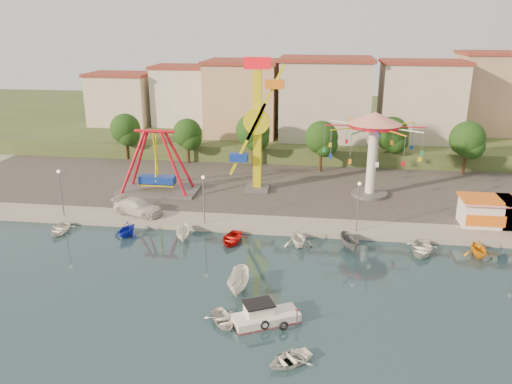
% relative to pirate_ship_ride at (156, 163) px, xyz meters
% --- Properties ---
extents(ground, '(200.00, 200.00, 0.00)m').
position_rel_pirate_ship_ride_xyz_m(ground, '(16.20, -22.27, -4.39)').
color(ground, '#132B35').
rests_on(ground, ground).
extents(quay_deck, '(200.00, 100.00, 0.60)m').
position_rel_pirate_ship_ride_xyz_m(quay_deck, '(16.20, 39.73, -4.09)').
color(quay_deck, '#9E998E').
rests_on(quay_deck, ground).
extents(asphalt_pad, '(90.00, 28.00, 0.01)m').
position_rel_pirate_ship_ride_xyz_m(asphalt_pad, '(16.20, 7.73, -3.79)').
color(asphalt_pad, '#4C4944').
rests_on(asphalt_pad, quay_deck).
extents(hill_terrace, '(200.00, 60.00, 3.00)m').
position_rel_pirate_ship_ride_xyz_m(hill_terrace, '(16.20, 44.73, -2.89)').
color(hill_terrace, '#384C26').
rests_on(hill_terrace, ground).
extents(pirate_ship_ride, '(10.00, 5.00, 8.00)m').
position_rel_pirate_ship_ride_xyz_m(pirate_ship_ride, '(0.00, 0.00, 0.00)').
color(pirate_ship_ride, '#59595E').
rests_on(pirate_ship_ride, quay_deck).
extents(kamikaze_tower, '(5.04, 3.10, 16.50)m').
position_rel_pirate_ship_ride_xyz_m(kamikaze_tower, '(12.57, 2.25, 4.16)').
color(kamikaze_tower, '#59595E').
rests_on(kamikaze_tower, quay_deck).
extents(wave_swinger, '(11.60, 11.60, 10.40)m').
position_rel_pirate_ship_ride_xyz_m(wave_swinger, '(26.39, 2.19, 3.80)').
color(wave_swinger, '#59595E').
rests_on(wave_swinger, quay_deck).
extents(booth_left, '(5.40, 3.78, 3.08)m').
position_rel_pirate_ship_ride_xyz_m(booth_left, '(37.70, -5.79, -2.23)').
color(booth_left, white).
rests_on(booth_left, quay_deck).
extents(lamp_post_0, '(0.14, 0.14, 5.00)m').
position_rel_pirate_ship_ride_xyz_m(lamp_post_0, '(-7.80, -9.27, -1.29)').
color(lamp_post_0, '#59595E').
rests_on(lamp_post_0, quay_deck).
extents(lamp_post_1, '(0.14, 0.14, 5.00)m').
position_rel_pirate_ship_ride_xyz_m(lamp_post_1, '(8.20, -9.27, -1.29)').
color(lamp_post_1, '#59595E').
rests_on(lamp_post_1, quay_deck).
extents(lamp_post_2, '(0.14, 0.14, 5.00)m').
position_rel_pirate_ship_ride_xyz_m(lamp_post_2, '(24.20, -9.27, -1.29)').
color(lamp_post_2, '#59595E').
rests_on(lamp_post_2, quay_deck).
extents(tree_0, '(4.60, 4.60, 7.19)m').
position_rel_pirate_ship_ride_xyz_m(tree_0, '(-9.80, 14.70, 1.08)').
color(tree_0, '#382314').
rests_on(tree_0, quay_deck).
extents(tree_1, '(4.35, 4.35, 6.80)m').
position_rel_pirate_ship_ride_xyz_m(tree_1, '(0.20, 13.97, 0.81)').
color(tree_1, '#382314').
rests_on(tree_1, quay_deck).
extents(tree_2, '(5.02, 5.02, 7.85)m').
position_rel_pirate_ship_ride_xyz_m(tree_2, '(10.20, 13.54, 1.52)').
color(tree_2, '#382314').
rests_on(tree_2, quay_deck).
extents(tree_3, '(4.68, 4.68, 7.32)m').
position_rel_pirate_ship_ride_xyz_m(tree_3, '(20.20, 12.09, 1.16)').
color(tree_3, '#382314').
rests_on(tree_3, quay_deck).
extents(tree_4, '(4.86, 4.86, 7.60)m').
position_rel_pirate_ship_ride_xyz_m(tree_4, '(30.20, 15.08, 1.35)').
color(tree_4, '#382314').
rests_on(tree_4, quay_deck).
extents(tree_5, '(4.83, 4.83, 7.54)m').
position_rel_pirate_ship_ride_xyz_m(tree_5, '(40.20, 13.26, 1.31)').
color(tree_5, '#382314').
rests_on(tree_5, quay_deck).
extents(building_0, '(9.26, 9.53, 11.87)m').
position_rel_pirate_ship_ride_xyz_m(building_0, '(-17.17, 23.79, 4.54)').
color(building_0, beige).
rests_on(building_0, hill_terrace).
extents(building_1, '(12.33, 9.01, 8.63)m').
position_rel_pirate_ship_ride_xyz_m(building_1, '(-5.12, 29.11, 2.92)').
color(building_1, silver).
rests_on(building_1, hill_terrace).
extents(building_2, '(11.95, 9.28, 11.23)m').
position_rel_pirate_ship_ride_xyz_m(building_2, '(8.02, 29.69, 4.22)').
color(building_2, tan).
rests_on(building_2, hill_terrace).
extents(building_3, '(12.59, 10.50, 9.20)m').
position_rel_pirate_ship_ride_xyz_m(building_3, '(21.81, 26.53, 3.20)').
color(building_3, beige).
rests_on(building_3, hill_terrace).
extents(building_4, '(10.75, 9.23, 9.24)m').
position_rel_pirate_ship_ride_xyz_m(building_4, '(35.28, 29.93, 3.22)').
color(building_4, beige).
rests_on(building_4, hill_terrace).
extents(building_5, '(12.77, 10.96, 11.21)m').
position_rel_pirate_ship_ride_xyz_m(building_5, '(48.57, 28.06, 4.21)').
color(building_5, tan).
rests_on(building_5, hill_terrace).
extents(cabin_motorboat, '(5.16, 3.83, 1.71)m').
position_rel_pirate_ship_ride_xyz_m(cabin_motorboat, '(16.70, -26.12, -3.94)').
color(cabin_motorboat, white).
rests_on(cabin_motorboat, ground).
extents(rowboat_a, '(3.55, 3.84, 0.65)m').
position_rel_pirate_ship_ride_xyz_m(rowboat_a, '(13.69, -26.64, -4.07)').
color(rowboat_a, white).
rests_on(rowboat_a, ground).
extents(rowboat_b, '(3.86, 3.69, 0.65)m').
position_rel_pirate_ship_ride_xyz_m(rowboat_b, '(18.84, -30.50, -4.07)').
color(rowboat_b, white).
rests_on(rowboat_b, ground).
extents(skiff, '(1.61, 4.21, 1.62)m').
position_rel_pirate_ship_ride_xyz_m(skiff, '(14.07, -21.88, -3.58)').
color(skiff, white).
rests_on(skiff, ground).
extents(van, '(6.29, 4.08, 1.70)m').
position_rel_pirate_ship_ride_xyz_m(van, '(0.24, -7.67, -2.95)').
color(van, silver).
rests_on(van, quay_deck).
extents(moored_boat_0, '(2.94, 3.84, 0.74)m').
position_rel_pirate_ship_ride_xyz_m(moored_boat_0, '(-6.65, -12.47, -4.02)').
color(moored_boat_0, white).
rests_on(moored_boat_0, ground).
extents(moored_boat_1, '(3.12, 3.46, 1.59)m').
position_rel_pirate_ship_ride_xyz_m(moored_boat_1, '(0.74, -12.47, -3.60)').
color(moored_boat_1, '#1426B7').
rests_on(moored_boat_1, ground).
extents(moored_boat_2, '(2.08, 3.70, 1.35)m').
position_rel_pirate_ship_ride_xyz_m(moored_boat_2, '(6.72, -12.47, -3.72)').
color(moored_boat_2, white).
rests_on(moored_boat_2, ground).
extents(moored_boat_3, '(3.11, 4.05, 0.78)m').
position_rel_pirate_ship_ride_xyz_m(moored_boat_3, '(11.74, -12.47, -4.00)').
color(moored_boat_3, red).
rests_on(moored_boat_3, ground).
extents(moored_boat_4, '(3.68, 3.98, 1.73)m').
position_rel_pirate_ship_ride_xyz_m(moored_boat_4, '(18.39, -12.47, -3.53)').
color(moored_boat_4, white).
rests_on(moored_boat_4, ground).
extents(moored_boat_5, '(2.30, 3.73, 1.35)m').
position_rel_pirate_ship_ride_xyz_m(moored_boat_5, '(23.41, -12.47, -3.72)').
color(moored_boat_5, '#5D5D62').
rests_on(moored_boat_5, ground).
extents(moored_boat_6, '(3.84, 4.71, 0.86)m').
position_rel_pirate_ship_ride_xyz_m(moored_boat_6, '(30.20, -12.47, -3.97)').
color(moored_boat_6, silver).
rests_on(moored_boat_6, ground).
extents(moored_boat_7, '(2.85, 3.24, 1.63)m').
position_rel_pirate_ship_ride_xyz_m(moored_boat_7, '(35.38, -12.47, -3.58)').
color(moored_boat_7, orange).
rests_on(moored_boat_7, ground).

